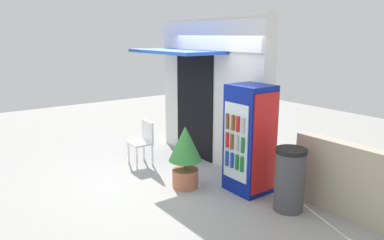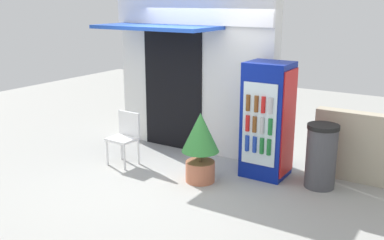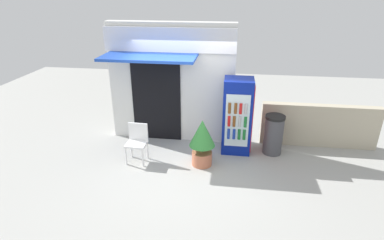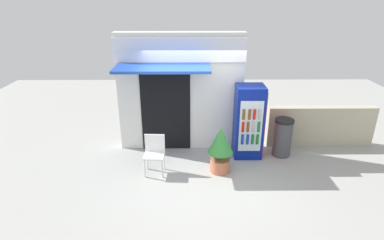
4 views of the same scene
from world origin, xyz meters
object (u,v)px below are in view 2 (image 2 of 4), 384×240
at_px(drink_cooler, 268,120).
at_px(potted_plant_near_shop, 200,142).
at_px(plastic_chair, 125,134).
at_px(trash_bin, 321,156).

distance_m(drink_cooler, potted_plant_near_shop, 1.08).
bearing_deg(drink_cooler, potted_plant_near_shop, -134.16).
xyz_separation_m(plastic_chair, potted_plant_near_shop, (1.44, 0.00, 0.11)).
relative_size(plastic_chair, potted_plant_near_shop, 0.81).
height_order(plastic_chair, potted_plant_near_shop, potted_plant_near_shop).
relative_size(plastic_chair, trash_bin, 0.92).
relative_size(drink_cooler, trash_bin, 1.87).
distance_m(plastic_chair, potted_plant_near_shop, 1.44).
distance_m(potted_plant_near_shop, trash_bin, 1.75).
height_order(plastic_chair, trash_bin, trash_bin).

